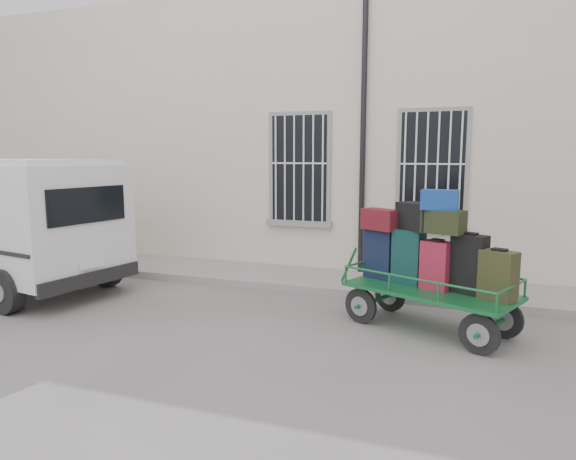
% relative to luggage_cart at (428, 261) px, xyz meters
% --- Properties ---
extents(ground, '(80.00, 80.00, 0.00)m').
position_rel_luggage_cart_xyz_m(ground, '(-2.50, -0.20, -1.01)').
color(ground, '#62625D').
rests_on(ground, ground).
extents(building, '(24.00, 5.15, 6.00)m').
position_rel_luggage_cart_xyz_m(building, '(-2.50, 5.30, 1.99)').
color(building, beige).
rests_on(building, ground).
extents(sidewalk, '(24.00, 1.70, 0.15)m').
position_rel_luggage_cart_xyz_m(sidewalk, '(-2.50, 2.00, -0.93)').
color(sidewalk, gray).
rests_on(sidewalk, ground).
extents(luggage_cart, '(2.79, 1.93, 2.05)m').
position_rel_luggage_cart_xyz_m(luggage_cart, '(0.00, 0.00, 0.00)').
color(luggage_cart, black).
rests_on(luggage_cart, ground).
extents(van, '(5.16, 2.89, 2.46)m').
position_rel_luggage_cart_xyz_m(van, '(-7.79, -0.29, 0.40)').
color(van, silver).
rests_on(van, ground).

